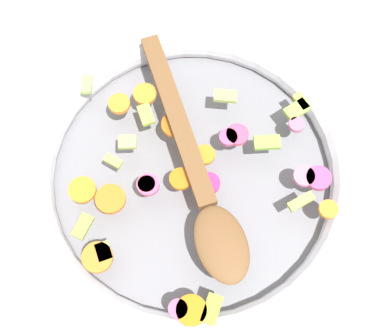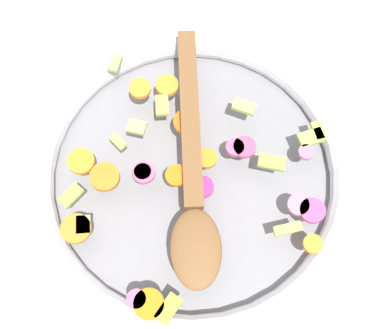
{
  "view_description": "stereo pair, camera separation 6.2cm",
  "coord_description": "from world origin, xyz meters",
  "views": [
    {
      "loc": [
        -0.23,
        -0.03,
        0.63
      ],
      "look_at": [
        0.0,
        0.0,
        0.05
      ],
      "focal_mm": 50.0,
      "sensor_mm": 36.0,
      "label": 1
    },
    {
      "loc": [
        -0.21,
        -0.09,
        0.63
      ],
      "look_at": [
        0.0,
        0.0,
        0.05
      ],
      "focal_mm": 50.0,
      "sensor_mm": 36.0,
      "label": 2
    }
  ],
  "objects": [
    {
      "name": "ground_plane",
      "position": [
        0.0,
        0.0,
        0.0
      ],
      "size": [
        4.0,
        4.0,
        0.0
      ],
      "primitive_type": "plane",
      "color": "beige"
    },
    {
      "name": "wooden_spoon",
      "position": [
        -0.02,
        -0.01,
        0.06
      ],
      "size": [
        0.31,
        0.17,
        0.01
      ],
      "color": "brown",
      "rests_on": "chopped_vegetables"
    },
    {
      "name": "skillet",
      "position": [
        0.0,
        0.0,
        0.02
      ],
      "size": [
        0.43,
        0.43,
        0.05
      ],
      "color": "slate",
      "rests_on": "ground_plane"
    },
    {
      "name": "chopped_vegetables",
      "position": [
        -0.02,
        0.0,
        0.05
      ],
      "size": [
        0.29,
        0.32,
        0.01
      ],
      "color": "orange",
      "rests_on": "skillet"
    }
  ]
}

